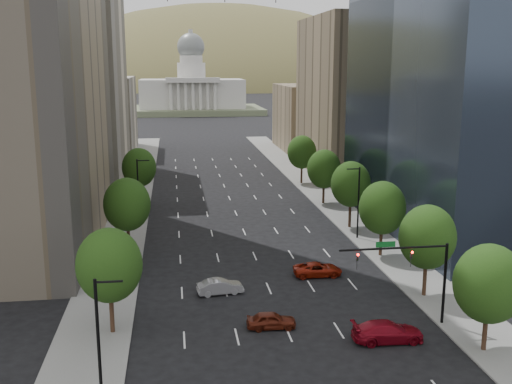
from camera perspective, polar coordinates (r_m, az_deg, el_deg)
name	(u,v)px	position (r m, az deg, el deg)	size (l,w,h in m)	color
sidewalk_left	(121,236)	(77.25, -12.66, -4.10)	(6.00, 200.00, 0.15)	slate
sidewalk_right	(360,227)	(80.69, 9.88, -3.28)	(6.00, 200.00, 0.15)	slate
midrise_cream_left	(83,84)	(118.16, -16.07, 9.84)	(14.00, 30.00, 35.00)	beige
filler_left	(105,115)	(151.35, -14.18, 7.12)	(14.00, 26.00, 18.00)	beige
parking_tan_right	(347,96)	(119.04, 8.66, 8.98)	(14.00, 30.00, 30.00)	#8C7759
filler_right	(309,118)	(151.39, 5.02, 7.06)	(14.00, 26.00, 16.00)	#8C7759
tree_right_0	(489,284)	(47.85, 21.25, -8.12)	(5.20, 5.20, 8.39)	#382316
tree_right_1	(427,237)	(57.07, 15.96, -4.14)	(5.20, 5.20, 8.75)	#382316
tree_right_2	(382,208)	(67.86, 11.90, -1.49)	(5.20, 5.20, 8.61)	#382316
tree_right_3	(351,184)	(78.91, 8.99, 0.74)	(5.20, 5.20, 8.89)	#382316
tree_right_4	(324,169)	(92.24, 6.48, 2.18)	(5.20, 5.20, 8.46)	#382316
tree_right_5	(302,152)	(107.56, 4.38, 3.80)	(5.20, 5.20, 8.75)	#382316
tree_left_0	(109,265)	(48.81, -13.76, -6.78)	(5.20, 5.20, 8.75)	#382316
tree_left_1	(127,205)	(67.93, -12.15, -1.17)	(5.20, 5.20, 8.97)	#382316
tree_left_2	(139,168)	(93.43, -11.04, 2.30)	(5.20, 5.20, 8.68)	#382316
streetlight_rn	(358,201)	(74.30, 9.66, -0.82)	(1.70, 0.20, 9.00)	black
streetlight_ls	(100,345)	(38.03, -14.62, -13.89)	(1.70, 0.20, 9.00)	black
streetlight_ln	(139,190)	(80.80, -11.08, 0.17)	(1.70, 0.20, 9.00)	black
traffic_signal	(417,266)	(50.65, 15.03, -6.84)	(9.12, 0.40, 7.38)	black
capitol	(192,93)	(264.13, -6.11, 9.31)	(60.00, 40.00, 35.20)	#596647
foothills	(215,122)	(617.73, -3.89, 6.62)	(720.00, 413.00, 263.00)	olive
car_red_near	(388,332)	(49.08, 12.39, -12.81)	(2.28, 5.60, 1.62)	maroon
car_maroon	(271,320)	(50.21, 1.46, -12.08)	(1.63, 4.05, 1.38)	#531A0D
car_silver	(220,287)	(57.20, -3.43, -8.96)	(1.52, 4.35, 1.43)	#9C9CA1
car_red_far	(318,269)	(62.02, 5.87, -7.32)	(2.30, 4.98, 1.38)	maroon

